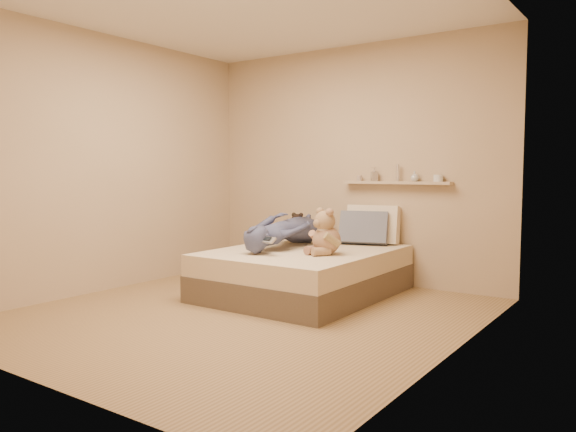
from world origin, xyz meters
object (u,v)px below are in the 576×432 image
Objects in this scene: pillow_grey at (364,228)px; teddy_bear at (325,235)px; game_console at (268,240)px; bed at (304,272)px; dark_plush at (298,229)px; wall_shelf at (395,183)px; person at (287,229)px; pillow_cream at (373,225)px.

teddy_bear is at bearing -87.80° from pillow_grey.
bed is at bearing 84.70° from game_console.
teddy_bear reaches higher than dark_plush.
game_console is at bearing -112.59° from wall_shelf.
pillow_grey reaches higher than bed.
teddy_bear is 1.03m from dark_plush.
bed is 0.85m from pillow_grey.
person is at bearing -135.67° from wall_shelf.
bed is 6.01× the size of dark_plush.
pillow_cream is 0.50m from wall_shelf.
pillow_cream is at bearing 89.72° from teddy_bear.
teddy_bear is 0.79× the size of pillow_cream.
dark_plush is (-0.77, 0.69, -0.04)m from teddy_bear.
game_console is at bearing -105.78° from pillow_cream.
teddy_bear is at bearing -101.67° from wall_shelf.
pillow_cream is at bearing 20.97° from dark_plush.
pillow_grey reaches higher than person.
game_console is 0.55× the size of dark_plush.
teddy_bear is 0.36× the size of wall_shelf.
teddy_bear is at bearing -41.90° from dark_plush.
pillow_grey is (0.73, 0.16, 0.03)m from dark_plush.
person is at bearing -69.79° from dark_plush.
teddy_bear is (0.33, -0.15, 0.41)m from bed.
person is (-0.61, -0.73, -0.02)m from pillow_cream.
pillow_cream is at bearing 74.22° from game_console.
person is at bearing 109.70° from game_console.
pillow_cream is (0.77, 0.30, 0.06)m from dark_plush.
game_console is 0.67m from person.
pillow_grey is 0.34× the size of person.
wall_shelf is (0.99, 0.37, 0.51)m from dark_plush.
bed is at bearing -113.38° from pillow_grey.
pillow_grey is (-0.04, -0.14, -0.03)m from pillow_cream.
wall_shelf reaches higher than pillow_cream.
person is (-0.28, 0.10, 0.40)m from bed.
bed is at bearing 155.20° from teddy_bear.
dark_plush is 0.63× the size of pillow_grey.
dark_plush is 0.75m from pillow_grey.
teddy_bear is 0.87× the size of pillow_grey.
dark_plush is at bearing 109.90° from game_console.
pillow_grey is at bearing 92.20° from teddy_bear.
teddy_bear is 0.98m from pillow_cream.
game_console is 1.13m from dark_plush.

